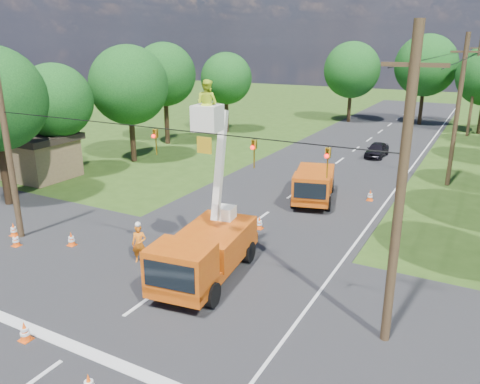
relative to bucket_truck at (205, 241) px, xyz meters
The scene contains 27 objects.
ground 17.43m from the bucket_truck, 93.59° to the left, with size 140.00×140.00×0.00m, color #2C4815.
road_main 17.43m from the bucket_truck, 93.59° to the left, with size 12.00×100.00×0.06m, color black.
road_cross 2.14m from the bucket_truck, 147.71° to the right, with size 56.00×10.00×0.07m, color black.
stop_bar 6.23m from the bucket_truck, 100.45° to the right, with size 9.00×0.45×0.02m, color silver.
edge_line 17.97m from the bucket_truck, 75.39° to the left, with size 0.12×90.00×0.02m, color silver.
bucket_truck is the anchor object (origin of this frame).
second_truck 11.65m from the bucket_truck, 87.77° to the left, with size 3.49×6.03×2.13m.
ground_worker 3.51m from the bucket_truck, behind, with size 0.66×0.43×1.80m, color orange.
distant_car 25.36m from the bucket_truck, 87.23° to the left, with size 1.47×3.64×1.24m, color black.
traffic_cone_0 7.16m from the bucket_truck, 114.99° to the right, with size 0.38×0.38×0.71m.
traffic_cone_2 6.12m from the bucket_truck, 94.38° to the left, with size 0.38×0.38×0.71m.
traffic_cone_3 7.61m from the bucket_truck, behind, with size 0.38×0.38×0.71m.
traffic_cone_4 10.00m from the bucket_truck, behind, with size 0.38×0.38×0.71m.
traffic_cone_5 11.09m from the bucket_truck, behind, with size 0.38×0.38×0.71m.
traffic_cone_6 13.86m from the bucket_truck, 75.10° to the left, with size 0.38×0.38×0.71m.
pole_right_near 8.18m from the bucket_truck, ahead, with size 1.80×0.30×10.00m.
pole_right_mid 20.96m from the bucket_truck, 69.00° to the left, with size 1.80×0.30×10.00m.
pole_right_far 40.15m from the bucket_truck, 79.32° to the left, with size 1.80×0.30×10.00m.
pole_left 10.97m from the bucket_truck, behind, with size 0.30×0.30×9.00m.
signal_span 4.37m from the bucket_truck, 31.28° to the right, with size 18.00×0.29×1.07m.
shed 20.44m from the bucket_truck, 159.03° to the left, with size 5.50×4.50×3.15m.
tree_left_c 19.80m from the bucket_truck, 154.70° to the left, with size 5.20×5.20×8.06m.
tree_left_d 21.98m from the bucket_truck, 138.33° to the left, with size 6.20×6.20×9.24m.
tree_left_e 28.23m from the bucket_truck, 130.00° to the left, with size 5.80×5.80×9.41m.
tree_left_f 33.58m from the bucket_truck, 118.45° to the left, with size 5.40×5.40×8.40m.
tree_far_a 42.98m from the bucket_truck, 98.18° to the left, with size 6.60×6.60×9.50m.
tree_far_b 44.65m from the bucket_truck, 87.53° to the left, with size 7.00×7.00×10.32m.
Camera 1 is at (10.58, -11.91, 9.40)m, focal length 35.00 mm.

